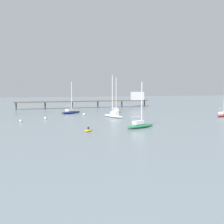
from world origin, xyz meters
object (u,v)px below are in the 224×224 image
Objects in this scene: dinghy_yellow at (88,130)px; mooring_buoy_far at (45,118)px; mooring_buoy_near at (84,114)px; sailboat_navy at (71,112)px; sailboat_gray at (116,111)px; sailboat_green at (140,125)px; mooring_buoy_mid at (21,121)px; sailboat_red at (223,114)px; pier at (114,98)px; sailboat_white at (113,115)px.

dinghy_yellow reaches higher than mooring_buoy_far.
sailboat_navy is at bearing 113.09° from mooring_buoy_near.
sailboat_gray reaches higher than mooring_buoy_near.
sailboat_navy is 0.88× the size of sailboat_gray.
mooring_buoy_mid is (-24.21, 17.71, -0.38)m from sailboat_green.
sailboat_red reaches higher than mooring_buoy_near.
pier is 5.43× the size of sailboat_red.
sailboat_red is 4.10× the size of dinghy_yellow.
mooring_buoy_far is (-12.13, -7.77, 0.01)m from mooring_buoy_near.
sailboat_green reaches higher than mooring_buoy_far.
mooring_buoy_near is (-6.89, 8.25, -0.40)m from sailboat_white.
pier is at bearing 113.46° from sailboat_red.
pier is 5.42× the size of sailboat_navy.
sailboat_navy reaches higher than sailboat_red.
sailboat_gray is 1.23× the size of sailboat_green.
dinghy_yellow is at bearing -55.76° from mooring_buoy_mid.
pier is at bearing 44.99° from sailboat_navy.
dinghy_yellow is at bearing -112.55° from pier.
sailboat_red is 51.60m from mooring_buoy_far.
pier is 4.71× the size of sailboat_white.
pier is at bearing 56.52° from mooring_buoy_near.
mooring_buoy_near is (-19.47, -29.43, -3.54)m from pier.
dinghy_yellow is 22.78m from mooring_buoy_mid.
dinghy_yellow is (-12.39, -22.45, -0.52)m from sailboat_white.
sailboat_white is 25.47m from mooring_buoy_mid.
sailboat_white reaches higher than dinghy_yellow.
sailboat_red is at bearing -12.52° from sailboat_white.
pier reaches higher than mooring_buoy_near.
sailboat_white is at bearing 61.11° from dinghy_yellow.
sailboat_white is 10.75m from mooring_buoy_near.
mooring_buoy_far is (-18.02, 21.80, -0.34)m from sailboat_green.
mooring_buoy_near is (5.50, 30.70, 0.12)m from dinghy_yellow.
sailboat_green is at bearing -36.19° from mooring_buoy_mid.
sailboat_white is 21.35m from sailboat_green.
sailboat_navy is 17.37m from mooring_buoy_far.
sailboat_gray is 14.26m from sailboat_white.
mooring_buoy_far is 1.13× the size of mooring_buoy_mid.
sailboat_navy is 15.55× the size of mooring_buoy_near.
sailboat_red is 1.00× the size of sailboat_navy.
sailboat_white is 1.24× the size of sailboat_green.
sailboat_gray is at bearing -106.78° from pier.
mooring_buoy_mid is (-6.19, -4.09, -0.04)m from mooring_buoy_far.
sailboat_red is 15.06× the size of mooring_buoy_far.
sailboat_green reaches higher than pier.
sailboat_green is at bearing -78.74° from mooring_buoy_near.
sailboat_white is at bearing -57.08° from sailboat_navy.
mooring_buoy_near is (-38.91, 15.36, -0.32)m from sailboat_red.
pier is 39.85m from sailboat_white.
sailboat_navy is 24.31m from mooring_buoy_mid.
sailboat_green is 29.99m from mooring_buoy_mid.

